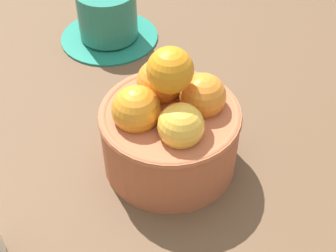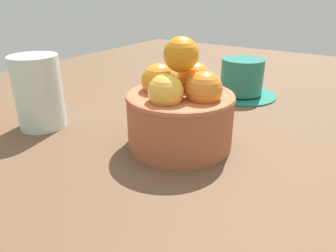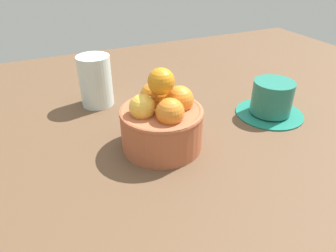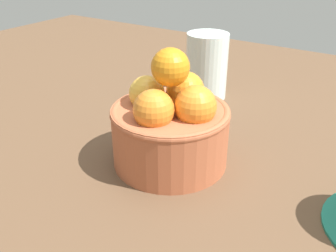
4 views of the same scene
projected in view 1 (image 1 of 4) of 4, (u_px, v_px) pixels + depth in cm
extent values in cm
cube|color=brown|center=(170.00, 173.00, 51.47)|extent=(154.13, 115.59, 3.84)
cylinder|color=#AD5938|center=(170.00, 138.00, 47.67)|extent=(13.66, 13.66, 7.06)
torus|color=#AD5938|center=(170.00, 115.00, 45.49)|extent=(13.86, 13.86, 1.00)
sphere|color=orange|center=(156.00, 82.00, 46.58)|extent=(4.67, 4.67, 4.67)
sphere|color=orange|center=(137.00, 112.00, 43.47)|extent=(4.62, 4.62, 4.62)
sphere|color=gold|center=(185.00, 125.00, 42.26)|extent=(4.25, 4.25, 4.25)
sphere|color=orange|center=(201.00, 94.00, 45.37)|extent=(4.49, 4.49, 4.49)
sphere|color=orange|center=(165.00, 69.00, 41.87)|extent=(4.27, 4.27, 4.27)
cylinder|color=#1C725F|center=(110.00, 36.00, 66.49)|extent=(13.50, 13.50, 0.60)
cylinder|color=#237260|center=(107.00, 14.00, 64.00)|extent=(8.01, 8.01, 6.54)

